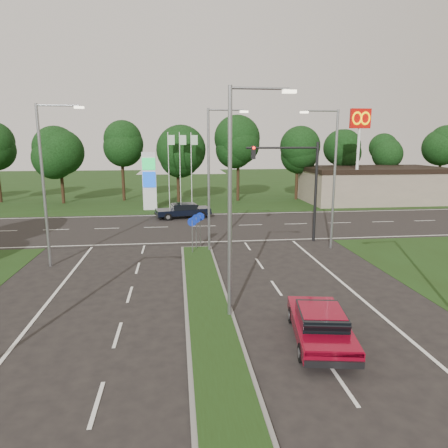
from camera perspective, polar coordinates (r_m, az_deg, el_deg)
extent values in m
plane|color=black|center=(11.42, 0.76, -26.07)|extent=(160.00, 160.00, 0.00)
cube|color=#1C3210|center=(64.34, -5.70, 5.33)|extent=(160.00, 50.00, 0.02)
cube|color=black|center=(33.71, -4.59, -0.37)|extent=(160.00, 12.00, 0.02)
cube|color=slate|center=(14.73, -1.36, -16.39)|extent=(2.00, 26.00, 0.12)
cube|color=gray|center=(50.83, 20.50, 5.26)|extent=(16.00, 9.00, 4.00)
cylinder|color=gray|center=(15.29, 0.83, 2.28)|extent=(0.16, 0.16, 9.00)
cylinder|color=gray|center=(15.39, 5.17, 18.74)|extent=(2.20, 0.10, 0.10)
cube|color=#FFF2CC|center=(15.64, 9.32, 18.16)|extent=(0.50, 0.22, 0.12)
cylinder|color=gray|center=(25.16, -2.20, 5.95)|extent=(0.16, 0.16, 9.00)
cylinder|color=gray|center=(25.22, 0.32, 15.99)|extent=(2.20, 0.10, 0.10)
cube|color=#FFF2CC|center=(25.37, 2.88, 15.72)|extent=(0.50, 0.22, 0.12)
cylinder|color=gray|center=(24.21, -24.37, 4.71)|extent=(0.16, 0.16, 9.00)
cylinder|color=gray|center=(23.85, -22.67, 15.37)|extent=(2.20, 0.10, 0.10)
cube|color=#FFF2CC|center=(23.58, -19.99, 15.37)|extent=(0.50, 0.22, 0.12)
cylinder|color=gray|center=(27.07, 15.47, 5.95)|extent=(0.16, 0.16, 9.00)
cylinder|color=gray|center=(26.63, 13.73, 15.44)|extent=(2.20, 0.10, 0.10)
cube|color=#FFF2CC|center=(26.27, 11.38, 15.37)|extent=(0.50, 0.22, 0.12)
cylinder|color=black|center=(28.86, 12.96, 4.40)|extent=(0.20, 0.20, 7.00)
cylinder|color=black|center=(27.90, 8.32, 10.72)|extent=(5.00, 0.14, 0.14)
cube|color=black|center=(27.46, 4.21, 10.17)|extent=(0.28, 0.28, 0.90)
sphere|color=#FF190C|center=(27.28, 4.29, 10.79)|extent=(0.20, 0.20, 0.20)
cylinder|color=gray|center=(25.17, -4.54, -1.93)|extent=(0.06, 0.06, 2.20)
cylinder|color=#0C26A5|center=(24.95, -4.58, 0.30)|extent=(0.56, 0.04, 0.56)
cylinder|color=gray|center=(26.15, -3.98, -1.40)|extent=(0.06, 0.06, 2.20)
cylinder|color=#0C26A5|center=(25.94, -4.01, 0.75)|extent=(0.56, 0.04, 0.56)
cylinder|color=gray|center=(26.85, -3.41, -1.05)|extent=(0.06, 0.06, 2.20)
cylinder|color=#0C26A5|center=(26.65, -3.44, 1.05)|extent=(0.56, 0.04, 0.56)
cube|color=silver|center=(42.23, -10.61, 6.01)|extent=(1.40, 0.30, 6.00)
cube|color=#0CA53F|center=(41.92, -10.72, 8.44)|extent=(1.30, 0.08, 1.20)
cube|color=#0C3FBF|center=(42.04, -10.64, 6.26)|extent=(1.30, 0.08, 1.60)
cylinder|color=silver|center=(43.06, -7.90, 7.54)|extent=(0.08, 0.08, 8.00)
cube|color=#B2D8B2|center=(42.96, -7.54, 11.81)|extent=(0.70, 0.02, 1.00)
cylinder|color=silver|center=(43.06, -6.29, 7.58)|extent=(0.08, 0.08, 8.00)
cube|color=#B2D8B2|center=(42.96, -5.91, 11.85)|extent=(0.70, 0.02, 1.00)
cylinder|color=silver|center=(43.09, -4.68, 7.61)|extent=(0.08, 0.08, 8.00)
cube|color=#B2D8B2|center=(43.00, -4.27, 11.88)|extent=(0.70, 0.02, 1.00)
cylinder|color=silver|center=(45.27, 18.53, 8.52)|extent=(0.30, 0.30, 10.00)
cube|color=#BF0C07|center=(45.30, 18.90, 14.08)|extent=(2.20, 0.35, 2.00)
torus|color=#FFC600|center=(44.91, 18.49, 14.13)|extent=(1.06, 0.16, 1.06)
torus|color=#FFC600|center=(45.29, 19.55, 14.04)|extent=(1.06, 0.16, 1.06)
cylinder|color=black|center=(49.20, -5.38, 5.99)|extent=(0.36, 0.36, 4.40)
sphere|color=black|center=(48.97, -5.48, 11.01)|extent=(6.00, 6.00, 6.00)
sphere|color=black|center=(48.78, -5.13, 12.18)|extent=(4.80, 4.80, 4.80)
cube|color=maroon|center=(15.02, 13.58, -14.04)|extent=(2.55, 4.72, 0.46)
cube|color=black|center=(14.75, 13.72, -12.65)|extent=(1.86, 2.20, 0.43)
cube|color=maroon|center=(14.67, 13.76, -11.89)|extent=(1.71, 1.83, 0.04)
cylinder|color=black|center=(16.28, 9.62, -12.72)|extent=(0.31, 0.66, 0.63)
cylinder|color=black|center=(16.56, 15.52, -12.56)|extent=(0.31, 0.66, 0.63)
cylinder|color=black|center=(13.74, 11.07, -17.63)|extent=(0.31, 0.66, 0.63)
cylinder|color=black|center=(14.07, 18.15, -17.27)|extent=(0.31, 0.66, 0.63)
cube|color=black|center=(37.50, -5.88, 1.79)|extent=(5.23, 2.90, 0.51)
cube|color=black|center=(37.44, -5.75, 2.53)|extent=(2.45, 2.09, 0.47)
cube|color=black|center=(37.40, -5.75, 2.88)|extent=(2.05, 1.92, 0.04)
cylinder|color=black|center=(36.37, -8.01, 1.00)|extent=(0.73, 0.35, 0.70)
cylinder|color=black|center=(38.17, -8.48, 1.49)|extent=(0.73, 0.35, 0.70)
cylinder|color=black|center=(37.00, -3.18, 1.28)|extent=(0.73, 0.35, 0.70)
cylinder|color=black|center=(38.78, -3.86, 1.75)|extent=(0.73, 0.35, 0.70)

